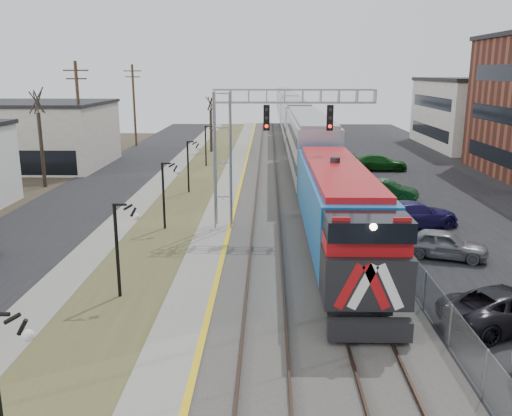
{
  "coord_description": "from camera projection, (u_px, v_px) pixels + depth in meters",
  "views": [
    {
      "loc": [
        2.08,
        -2.68,
        9.04
      ],
      "look_at": [
        1.52,
        22.95,
        2.6
      ],
      "focal_mm": 38.0,
      "sensor_mm": 36.0,
      "label": 1
    }
  ],
  "objects": [
    {
      "name": "street_west",
      "position": [
        79.0,
        201.0,
        39.03
      ],
      "size": [
        7.0,
        120.0,
        0.04
      ],
      "primitive_type": "cube",
      "color": "black",
      "rests_on": "ground"
    },
    {
      "name": "sidewalk",
      "position": [
        141.0,
        201.0,
        38.92
      ],
      "size": [
        2.0,
        120.0,
        0.08
      ],
      "primitive_type": "cube",
      "color": "gray",
      "rests_on": "ground"
    },
    {
      "name": "grass_median",
      "position": [
        183.0,
        201.0,
        38.86
      ],
      "size": [
        4.0,
        120.0,
        0.06
      ],
      "primitive_type": "cube",
      "color": "#4E502A",
      "rests_on": "ground"
    },
    {
      "name": "platform",
      "position": [
        225.0,
        200.0,
        38.78
      ],
      "size": [
        2.0,
        120.0,
        0.24
      ],
      "primitive_type": "cube",
      "color": "gray",
      "rests_on": "ground"
    },
    {
      "name": "ballast_bed",
      "position": [
        294.0,
        201.0,
        38.68
      ],
      "size": [
        8.0,
        120.0,
        0.2
      ],
      "primitive_type": "cube",
      "color": "#595651",
      "rests_on": "ground"
    },
    {
      "name": "parking_lot",
      "position": [
        463.0,
        203.0,
        38.44
      ],
      "size": [
        16.0,
        120.0,
        0.04
      ],
      "primitive_type": "cube",
      "color": "black",
      "rests_on": "ground"
    },
    {
      "name": "platform_edge",
      "position": [
        237.0,
        199.0,
        38.73
      ],
      "size": [
        0.24,
        120.0,
        0.01
      ],
      "primitive_type": "cube",
      "color": "gold",
      "rests_on": "platform"
    },
    {
      "name": "track_near",
      "position": [
        266.0,
        199.0,
        38.68
      ],
      "size": [
        1.58,
        120.0,
        0.15
      ],
      "color": "#2D2119",
      "rests_on": "ballast_bed"
    },
    {
      "name": "track_far",
      "position": [
        315.0,
        199.0,
        38.6
      ],
      "size": [
        1.58,
        120.0,
        0.15
      ],
      "color": "#2D2119",
      "rests_on": "ballast_bed"
    },
    {
      "name": "train",
      "position": [
        294.0,
        120.0,
        71.69
      ],
      "size": [
        3.0,
        108.65,
        5.33
      ],
      "color": "#135AA1",
      "rests_on": "ground"
    },
    {
      "name": "signal_gantry",
      "position": [
        253.0,
        135.0,
        30.6
      ],
      "size": [
        9.0,
        1.07,
        8.15
      ],
      "color": "gray",
      "rests_on": "ground"
    },
    {
      "name": "lampposts",
      "position": [
        119.0,
        249.0,
        22.18
      ],
      "size": [
        0.14,
        62.14,
        4.0
      ],
      "color": "black",
      "rests_on": "ground"
    },
    {
      "name": "fence",
      "position": [
        354.0,
        192.0,
        38.42
      ],
      "size": [
        0.04,
        120.0,
        1.6
      ],
      "primitive_type": "cube",
      "color": "gray",
      "rests_on": "ground"
    },
    {
      "name": "bare_trees",
      "position": [
        79.0,
        156.0,
        42.19
      ],
      "size": [
        12.3,
        42.3,
        5.95
      ],
      "color": "#382D23",
      "rests_on": "ground"
    },
    {
      "name": "car_lot_c",
      "position": [
        511.0,
        308.0,
        19.63
      ],
      "size": [
        5.67,
        3.9,
        1.44
      ],
      "primitive_type": "imported",
      "rotation": [
        0.0,
        0.0,
        1.89
      ],
      "color": "black",
      "rests_on": "ground"
    },
    {
      "name": "car_lot_d",
      "position": [
        414.0,
        215.0,
        32.23
      ],
      "size": [
        5.83,
        3.68,
        1.57
      ],
      "primitive_type": "imported",
      "rotation": [
        0.0,
        0.0,
        1.87
      ],
      "color": "navy",
      "rests_on": "ground"
    },
    {
      "name": "car_lot_e",
      "position": [
        444.0,
        245.0,
        26.91
      ],
      "size": [
        4.51,
        2.96,
        1.43
      ],
      "primitive_type": "imported",
      "rotation": [
        0.0,
        0.0,
        1.24
      ],
      "color": "slate",
      "rests_on": "ground"
    },
    {
      "name": "car_lot_f",
      "position": [
        387.0,
        191.0,
        39.17
      ],
      "size": [
        4.56,
        3.16,
        1.43
      ],
      "primitive_type": "imported",
      "rotation": [
        0.0,
        0.0,
        1.14
      ],
      "color": "#0B3916",
      "rests_on": "ground"
    },
    {
      "name": "car_lot_g",
      "position": [
        379.0,
        163.0,
        51.01
      ],
      "size": [
        5.22,
        2.27,
        1.5
      ],
      "primitive_type": "imported",
      "rotation": [
        0.0,
        0.0,
        1.54
      ],
      "color": "#0D4210",
      "rests_on": "ground"
    }
  ]
}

